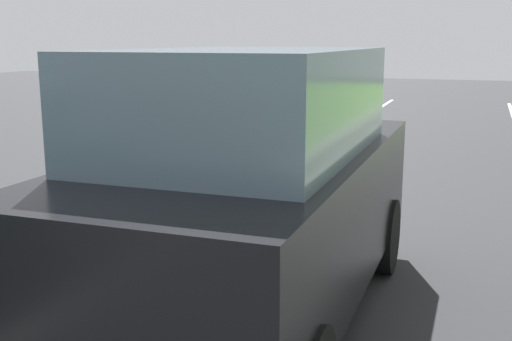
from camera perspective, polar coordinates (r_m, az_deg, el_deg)
ground_plane at (r=9.93m, az=3.66°, el=-1.92°), size 60.00×60.00×0.00m
lane_line_center at (r=10.14m, az=-0.15°, el=-1.58°), size 0.12×32.00×0.01m
car_suv_ahead at (r=5.12m, az=-0.44°, el=-1.59°), size 1.98×4.50×2.28m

